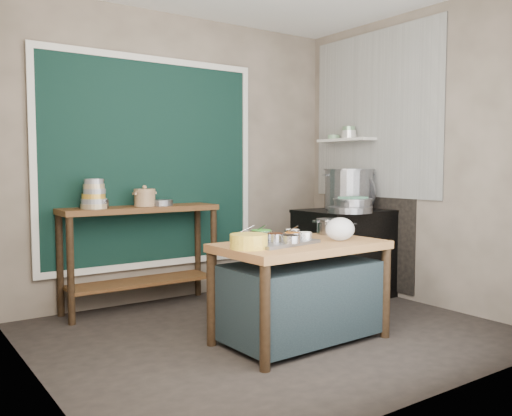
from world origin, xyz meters
TOP-DOWN VIEW (x-y plane):
  - floor at (0.00, 0.00)m, footprint 3.50×3.00m
  - back_wall at (0.00, 1.51)m, footprint 3.50×0.02m
  - left_wall at (-1.76, 0.00)m, footprint 0.02×3.00m
  - right_wall at (1.76, 0.00)m, footprint 0.02×3.00m
  - curtain_panel at (-0.35, 1.47)m, footprint 2.10×0.02m
  - curtain_frame at (-0.35, 1.46)m, footprint 2.22×0.03m
  - tile_panel at (1.74, 0.55)m, footprint 0.02×1.70m
  - soot_patch at (1.74, 0.65)m, footprint 0.01×1.30m
  - wall_shelf at (1.63, 0.85)m, footprint 0.22×0.70m
  - prep_table at (0.05, -0.30)m, footprint 1.27×0.76m
  - back_counter at (-0.55, 1.28)m, footprint 1.45×0.40m
  - stove_block at (1.35, 0.55)m, footprint 0.90×0.68m
  - stove_top at (1.35, 0.55)m, footprint 0.92×0.69m
  - condiment_tray at (-0.15, -0.25)m, footprint 0.61×0.48m
  - condiment_bowls at (-0.17, -0.24)m, footprint 0.59×0.44m
  - yellow_basin at (-0.44, -0.33)m, footprint 0.28×0.28m
  - saucepan at (0.57, -0.05)m, footprint 0.29×0.29m
  - plastic_bag_a at (0.36, -0.40)m, footprint 0.27×0.25m
  - plastic_bag_b at (0.50, -0.25)m, footprint 0.25×0.23m
  - bowl_stack at (-0.98, 1.25)m, footprint 0.23×0.23m
  - utensil_cup at (-0.93, 1.23)m, footprint 0.17×0.17m
  - ceramic_crock at (-0.50, 1.28)m, footprint 0.26×0.26m
  - wide_bowl at (-0.35, 1.26)m, footprint 0.24×0.24m
  - stock_pot at (1.47, 0.64)m, footprint 0.67×0.67m
  - pot_lid at (1.58, 0.57)m, footprint 0.13×0.41m
  - steamer at (1.24, 0.35)m, footprint 0.49×0.49m
  - green_cloth at (1.24, 0.35)m, footprint 0.23×0.18m
  - shallow_pan at (1.13, 0.28)m, footprint 0.53×0.53m
  - shelf_bowl_stack at (1.63, 0.81)m, footprint 0.16×0.16m
  - shelf_bowl_green at (1.63, 1.04)m, footprint 0.15×0.15m

SIDE VIEW (x-z plane):
  - floor at x=0.00m, z-range -0.02..0.00m
  - prep_table at x=0.05m, z-range 0.00..0.75m
  - stove_block at x=1.35m, z-range 0.00..0.85m
  - back_counter at x=-0.55m, z-range 0.00..0.95m
  - soot_patch at x=1.74m, z-range 0.05..1.35m
  - condiment_tray at x=-0.15m, z-range 0.75..0.77m
  - yellow_basin at x=-0.44m, z-range 0.75..0.85m
  - condiment_bowls at x=-0.17m, z-range 0.77..0.84m
  - saucepan at x=0.57m, z-range 0.75..0.88m
  - plastic_bag_b at x=0.50m, z-range 0.75..0.91m
  - plastic_bag_a at x=0.36m, z-range 0.75..0.93m
  - stove_top at x=1.35m, z-range 0.85..0.88m
  - shallow_pan at x=1.13m, z-range 0.88..0.94m
  - steamer at x=1.24m, z-range 0.88..1.01m
  - wide_bowl at x=-0.35m, z-range 0.95..1.00m
  - utensil_cup at x=-0.93m, z-range 0.95..1.03m
  - green_cloth at x=1.24m, z-range 1.01..1.02m
  - ceramic_crock at x=-0.50m, z-range 0.95..1.09m
  - bowl_stack at x=-0.98m, z-range 0.93..1.19m
  - pot_lid at x=1.58m, z-range 0.88..1.28m
  - stock_pot at x=1.47m, z-range 0.88..1.29m
  - curtain_panel at x=-0.35m, z-range 0.40..2.30m
  - curtain_frame at x=-0.35m, z-range 0.34..2.36m
  - back_wall at x=0.00m, z-range 0.00..2.80m
  - left_wall at x=-1.76m, z-range 0.00..2.80m
  - right_wall at x=1.76m, z-range 0.00..2.80m
  - wall_shelf at x=1.63m, z-range 1.59..1.61m
  - shelf_bowl_green at x=1.63m, z-range 1.61..1.66m
  - shelf_bowl_stack at x=1.63m, z-range 1.61..1.74m
  - tile_panel at x=1.74m, z-range 1.00..2.70m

